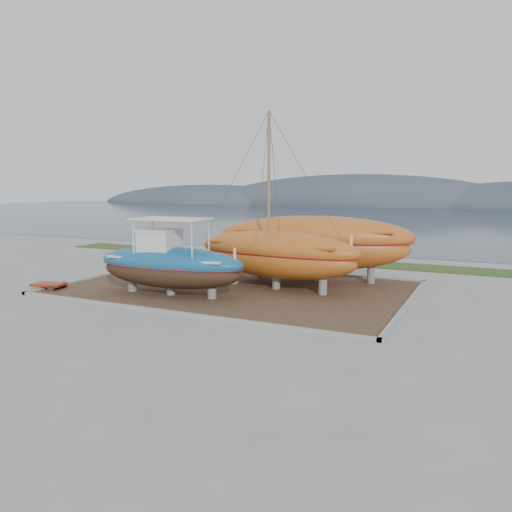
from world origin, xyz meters
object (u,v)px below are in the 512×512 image
at_px(white_dinghy, 138,265).
at_px(orange_bare_hull, 314,249).
at_px(orange_sailboat, 277,201).
at_px(red_trailer, 49,286).
at_px(blue_caique, 170,257).

height_order(white_dinghy, orange_bare_hull, orange_bare_hull).
xyz_separation_m(orange_sailboat, red_trailer, (-11.09, -5.30, -4.58)).
xyz_separation_m(orange_sailboat, orange_bare_hull, (1.06, 3.12, -2.84)).
height_order(orange_sailboat, orange_bare_hull, orange_sailboat).
relative_size(blue_caique, white_dinghy, 1.95).
height_order(blue_caique, orange_sailboat, orange_sailboat).
bearing_deg(orange_sailboat, orange_bare_hull, 77.91).
height_order(blue_caique, red_trailer, blue_caique).
distance_m(blue_caique, orange_sailboat, 6.27).
xyz_separation_m(blue_caique, white_dinghy, (-5.29, 3.94, -1.33)).
height_order(orange_bare_hull, red_trailer, orange_bare_hull).
distance_m(orange_sailboat, orange_bare_hull, 4.35).
bearing_deg(blue_caique, white_dinghy, 139.42).
bearing_deg(blue_caique, orange_bare_hull, 48.26).
bearing_deg(red_trailer, orange_bare_hull, 23.02).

